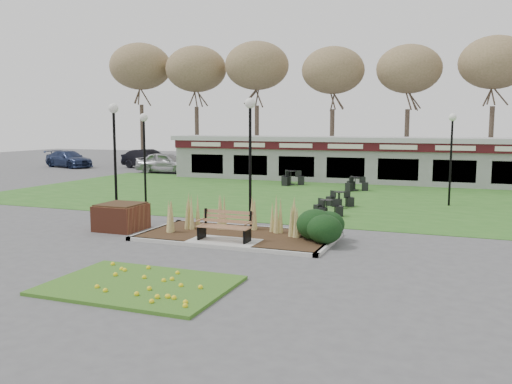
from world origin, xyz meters
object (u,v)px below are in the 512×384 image
(brick_planter, at_px, (121,217))
(car_silver, at_px, (166,163))
(lamp_post_mid_right, at_px, (452,139))
(car_black, at_px, (148,159))
(lamp_post_near_left, at_px, (144,140))
(bistro_set_a, at_px, (340,202))
(bistro_set_b, at_px, (355,186))
(lamp_post_mid_left, at_px, (114,136))
(car_blue, at_px, (69,159))
(bistro_set_d, at_px, (327,211))
(bistro_set_c, at_px, (291,180))
(lamp_post_near_right, at_px, (250,133))
(park_bench, at_px, (225,225))
(food_pavilion, at_px, (350,159))

(brick_planter, xyz_separation_m, car_silver, (-9.87, 20.00, 0.32))
(lamp_post_mid_right, xyz_separation_m, car_black, (-24.26, 13.04, -2.28))
(lamp_post_near_left, bearing_deg, brick_planter, -69.56)
(bistro_set_a, xyz_separation_m, bistro_set_b, (-0.49, 6.30, 0.02))
(lamp_post_mid_left, height_order, car_blue, lamp_post_mid_left)
(lamp_post_mid_right, relative_size, car_silver, 0.90)
(brick_planter, distance_m, lamp_post_mid_right, 14.99)
(lamp_post_near_left, distance_m, lamp_post_mid_right, 13.70)
(brick_planter, relative_size, car_blue, 0.30)
(bistro_set_a, bearing_deg, bistro_set_d, -88.86)
(lamp_post_mid_right, relative_size, bistro_set_a, 3.26)
(lamp_post_mid_left, bearing_deg, bistro_set_d, 27.30)
(lamp_post_mid_left, distance_m, lamp_post_mid_right, 14.78)
(car_black, bearing_deg, bistro_set_a, -114.56)
(bistro_set_c, bearing_deg, lamp_post_mid_right, -30.57)
(lamp_post_near_right, bearing_deg, lamp_post_near_left, 167.75)
(brick_planter, relative_size, bistro_set_a, 1.16)
(bistro_set_d, bearing_deg, bistro_set_a, 91.14)
(park_bench, relative_size, food_pavilion, 0.07)
(bistro_set_a, bearing_deg, lamp_post_mid_left, -138.59)
(car_blue, bearing_deg, lamp_post_mid_left, -119.92)
(bistro_set_d, distance_m, car_silver, 21.79)
(car_blue, bearing_deg, lamp_post_near_right, -111.42)
(bistro_set_a, height_order, bistro_set_d, bistro_set_a)
(brick_planter, distance_m, car_black, 26.82)
(park_bench, xyz_separation_m, lamp_post_mid_left, (-5.62, 2.21, 2.71))
(car_silver, bearing_deg, car_black, 45.84)
(bistro_set_b, relative_size, car_black, 0.30)
(lamp_post_near_left, bearing_deg, car_blue, 136.93)
(bistro_set_d, xyz_separation_m, car_silver, (-16.05, 14.72, 0.55))
(lamp_post_mid_right, xyz_separation_m, car_silver, (-20.61, 9.87, -2.27))
(food_pavilion, height_order, car_blue, food_pavilion)
(lamp_post_near_right, bearing_deg, bistro_set_b, 81.25)
(car_blue, bearing_deg, park_bench, -115.55)
(lamp_post_mid_right, height_order, bistro_set_d, lamp_post_mid_right)
(park_bench, xyz_separation_m, lamp_post_near_left, (-5.84, 4.61, 2.46))
(brick_planter, bearing_deg, park_bench, -9.69)
(park_bench, xyz_separation_m, bistro_set_d, (1.79, 6.03, -0.34))
(bistro_set_b, xyz_separation_m, car_silver, (-15.51, 5.76, 0.53))
(lamp_post_mid_right, bearing_deg, bistro_set_d, -133.20)
(lamp_post_mid_right, distance_m, car_silver, 22.96)
(food_pavilion, height_order, lamp_post_mid_left, lamp_post_mid_left)
(lamp_post_near_left, bearing_deg, car_silver, 117.57)
(lamp_post_near_right, bearing_deg, brick_planter, -145.04)
(bistro_set_b, bearing_deg, lamp_post_near_left, -124.30)
(brick_planter, relative_size, lamp_post_mid_right, 0.36)
(food_pavilion, xyz_separation_m, lamp_post_mid_left, (-5.62, -17.51, 1.82))
(brick_planter, xyz_separation_m, food_pavilion, (4.40, 18.96, 1.00))
(bistro_set_b, height_order, bistro_set_d, bistro_set_b)
(park_bench, height_order, bistro_set_b, park_bench)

